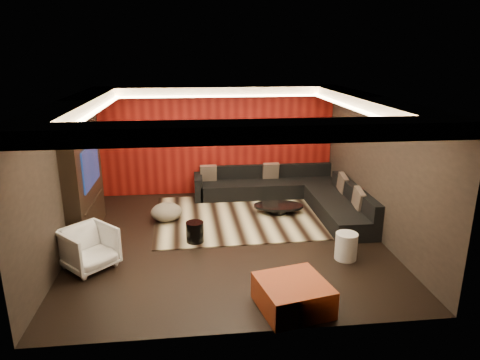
{
  "coord_description": "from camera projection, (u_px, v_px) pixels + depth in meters",
  "views": [
    {
      "loc": [
        -0.65,
        -7.87,
        3.66
      ],
      "look_at": [
        0.3,
        0.6,
        1.05
      ],
      "focal_mm": 32.0,
      "sensor_mm": 36.0,
      "label": 1
    }
  ],
  "objects": [
    {
      "name": "cove_back",
      "position": [
        219.0,
        96.0,
        10.1
      ],
      "size": [
        4.8,
        0.08,
        0.04
      ],
      "primitive_type": "cube",
      "color": "#FFD899",
      "rests_on": "ground"
    },
    {
      "name": "rug",
      "position": [
        244.0,
        216.0,
        9.77
      ],
      "size": [
        4.07,
        3.1,
        0.02
      ],
      "primitive_type": "cube",
      "rotation": [
        0.0,
        0.0,
        0.03
      ],
      "color": "beige",
      "rests_on": "floor"
    },
    {
      "name": "striped_pouf",
      "position": [
        166.0,
        212.0,
        9.47
      ],
      "size": [
        0.9,
        0.9,
        0.38
      ],
      "primitive_type": "ellipsoid",
      "rotation": [
        0.0,
        0.0,
        0.39
      ],
      "color": "beige",
      "rests_on": "rug"
    },
    {
      "name": "cove_front",
      "position": [
        242.0,
        133.0,
        5.61
      ],
      "size": [
        4.8,
        0.08,
        0.04
      ],
      "primitive_type": "cube",
      "color": "#FFD899",
      "rests_on": "ground"
    },
    {
      "name": "tv_surround",
      "position": [
        84.0,
        183.0,
        8.56
      ],
      "size": [
        0.3,
        2.0,
        2.2
      ],
      "primitive_type": "cube",
      "color": "black",
      "rests_on": "ground"
    },
    {
      "name": "tv_screen",
      "position": [
        90.0,
        166.0,
        8.48
      ],
      "size": [
        0.04,
        1.3,
        0.8
      ],
      "primitive_type": "cube",
      "color": "black",
      "rests_on": "ground"
    },
    {
      "name": "wall_left",
      "position": [
        66.0,
        177.0,
        7.89
      ],
      "size": [
        0.02,
        6.0,
        2.8
      ],
      "primitive_type": "cube",
      "color": "black",
      "rests_on": "ground"
    },
    {
      "name": "coffee_table",
      "position": [
        278.0,
        209.0,
        9.92
      ],
      "size": [
        1.28,
        1.28,
        0.19
      ],
      "primitive_type": "cylinder",
      "rotation": [
        0.0,
        0.0,
        -0.12
      ],
      "color": "black",
      "rests_on": "rug"
    },
    {
      "name": "floor",
      "position": [
        229.0,
        239.0,
        8.62
      ],
      "size": [
        6.0,
        6.0,
        0.02
      ],
      "primitive_type": "cube",
      "color": "black",
      "rests_on": "ground"
    },
    {
      "name": "cove_right",
      "position": [
        351.0,
        108.0,
        8.11
      ],
      "size": [
        0.08,
        4.8,
        0.04
      ],
      "primitive_type": "cube",
      "color": "#FFD899",
      "rests_on": "ground"
    },
    {
      "name": "soffit_right",
      "position": [
        369.0,
        103.0,
        8.12
      ],
      "size": [
        0.6,
        4.8,
        0.22
      ],
      "primitive_type": "cube",
      "color": "silver",
      "rests_on": "ground"
    },
    {
      "name": "cove_left",
      "position": [
        95.0,
        111.0,
        7.61
      ],
      "size": [
        0.08,
        4.8,
        0.04
      ],
      "primitive_type": "cube",
      "color": "#FFD899",
      "rests_on": "ground"
    },
    {
      "name": "ceiling",
      "position": [
        227.0,
        98.0,
        7.8
      ],
      "size": [
        6.0,
        6.0,
        0.02
      ],
      "primitive_type": "cube",
      "color": "silver",
      "rests_on": "ground"
    },
    {
      "name": "orange_ottoman",
      "position": [
        293.0,
        295.0,
        6.26
      ],
      "size": [
        1.14,
        1.14,
        0.43
      ],
      "primitive_type": "cube",
      "rotation": [
        0.0,
        0.0,
        0.22
      ],
      "color": "#AE2A16",
      "rests_on": "floor"
    },
    {
      "name": "armchair",
      "position": [
        89.0,
        248.0,
        7.38
      ],
      "size": [
        1.14,
        1.14,
        0.74
      ],
      "primitive_type": "imported",
      "rotation": [
        0.0,
        0.0,
        0.77
      ],
      "color": "white",
      "rests_on": "floor"
    },
    {
      "name": "drum_stool",
      "position": [
        195.0,
        232.0,
        8.4
      ],
      "size": [
        0.35,
        0.35,
        0.41
      ],
      "primitive_type": "cylinder",
      "rotation": [
        0.0,
        0.0,
        0.01
      ],
      "color": "black",
      "rests_on": "rug"
    },
    {
      "name": "wall_right",
      "position": [
        378.0,
        168.0,
        8.53
      ],
      "size": [
        0.02,
        6.0,
        2.8
      ],
      "primitive_type": "cube",
      "color": "black",
      "rests_on": "ground"
    },
    {
      "name": "throw_pillows",
      "position": [
        291.0,
        181.0,
        10.33
      ],
      "size": [
        3.4,
        2.73,
        0.5
      ],
      "color": "tan",
      "rests_on": "sectional_sofa"
    },
    {
      "name": "soffit_left",
      "position": [
        75.0,
        107.0,
        7.54
      ],
      "size": [
        0.6,
        4.8,
        0.22
      ],
      "primitive_type": "cube",
      "color": "silver",
      "rests_on": "ground"
    },
    {
      "name": "soffit_back",
      "position": [
        218.0,
        91.0,
        10.4
      ],
      "size": [
        6.0,
        0.6,
        0.22
      ],
      "primitive_type": "cube",
      "color": "silver",
      "rests_on": "ground"
    },
    {
      "name": "sectional_sofa",
      "position": [
        292.0,
        194.0,
        10.5
      ],
      "size": [
        3.65,
        3.5,
        0.75
      ],
      "color": "black",
      "rests_on": "floor"
    },
    {
      "name": "tv_shelf",
      "position": [
        94.0,
        201.0,
        8.7
      ],
      "size": [
        0.04,
        1.6,
        0.04
      ],
      "primitive_type": "cube",
      "color": "black",
      "rests_on": "ground"
    },
    {
      "name": "wall_back",
      "position": [
        218.0,
        140.0,
        11.07
      ],
      "size": [
        6.0,
        0.02,
        2.8
      ],
      "primitive_type": "cube",
      "color": "black",
      "rests_on": "ground"
    },
    {
      "name": "red_feature_wall",
      "position": [
        218.0,
        141.0,
        11.03
      ],
      "size": [
        5.98,
        0.05,
        2.78
      ],
      "primitive_type": "cube",
      "color": "#6B0C0A",
      "rests_on": "ground"
    },
    {
      "name": "white_side_table",
      "position": [
        346.0,
        246.0,
        7.73
      ],
      "size": [
        0.51,
        0.51,
        0.5
      ],
      "primitive_type": "cylinder",
      "rotation": [
        0.0,
        0.0,
        -0.35
      ],
      "color": "silver",
      "rests_on": "floor"
    },
    {
      "name": "soffit_front",
      "position": [
        246.0,
        131.0,
        5.26
      ],
      "size": [
        6.0,
        0.6,
        0.22
      ],
      "primitive_type": "cube",
      "color": "silver",
      "rests_on": "ground"
    }
  ]
}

